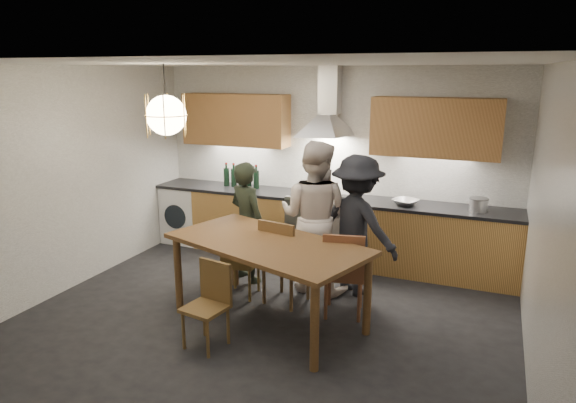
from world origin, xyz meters
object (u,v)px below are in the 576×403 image
at_px(chair_front, 210,298).
at_px(person_left, 247,222).
at_px(chair_back_left, 239,259).
at_px(person_right, 357,225).
at_px(mixing_bowl, 405,202).
at_px(person_mid, 314,217).
at_px(stock_pot, 478,205).
at_px(wine_bottles, 241,176).
at_px(dining_table, 267,251).

relative_size(chair_front, person_left, 0.54).
relative_size(chair_back_left, person_right, 0.50).
distance_m(chair_front, mixing_bowl, 2.87).
height_order(chair_front, person_mid, person_mid).
xyz_separation_m(chair_front, person_left, (-0.37, 1.53, 0.28)).
distance_m(chair_front, person_left, 1.60).
distance_m(stock_pot, wine_bottles, 3.23).
relative_size(dining_table, chair_back_left, 2.78).
bearing_deg(person_right, stock_pot, -123.38).
height_order(person_mid, mixing_bowl, person_mid).
bearing_deg(person_right, chair_front, 82.91).
xyz_separation_m(dining_table, stock_pot, (1.91, 1.90, 0.21)).
relative_size(person_mid, wine_bottles, 3.16).
bearing_deg(dining_table, person_mid, 98.57).
bearing_deg(chair_front, chair_back_left, 112.03).
bearing_deg(person_left, stock_pot, -135.47).
xyz_separation_m(dining_table, person_left, (-0.68, 0.91, -0.02)).
bearing_deg(person_right, mixing_bowl, -93.90).
distance_m(chair_front, person_mid, 1.70).
height_order(chair_front, person_right, person_right).
xyz_separation_m(person_left, stock_pot, (2.59, 0.99, 0.23)).
bearing_deg(chair_back_left, mixing_bowl, -143.06).
bearing_deg(person_left, person_mid, -153.03).
relative_size(chair_front, person_right, 0.49).
height_order(chair_front, wine_bottles, wine_bottles).
bearing_deg(person_left, chair_front, 127.27).
bearing_deg(dining_table, person_right, 76.63).
bearing_deg(chair_back_left, person_right, -156.54).
xyz_separation_m(chair_back_left, stock_pot, (2.44, 1.51, 0.51)).
xyz_separation_m(mixing_bowl, wine_bottles, (-2.37, 0.14, 0.13)).
bearing_deg(chair_front, person_left, 113.34).
height_order(dining_table, wine_bottles, wine_bottles).
bearing_deg(mixing_bowl, dining_table, -119.55).
bearing_deg(mixing_bowl, chair_front, -118.80).
bearing_deg(wine_bottles, dining_table, -56.49).
distance_m(chair_back_left, mixing_bowl, 2.21).
bearing_deg(person_right, person_mid, 33.85).
bearing_deg(chair_back_left, chair_front, 96.48).
bearing_deg(wine_bottles, chair_front, -68.92).
distance_m(person_left, person_right, 1.34).
xyz_separation_m(person_right, stock_pot, (1.26, 0.85, 0.16)).
xyz_separation_m(mixing_bowl, stock_pot, (0.86, 0.04, 0.04)).
height_order(chair_back_left, person_mid, person_mid).
height_order(person_mid, person_right, person_mid).
distance_m(person_mid, mixing_bowl, 1.27).
relative_size(person_left, stock_pot, 6.89).
bearing_deg(dining_table, person_left, 145.38).
distance_m(person_left, stock_pot, 2.79).
bearing_deg(mixing_bowl, person_right, -116.62).
height_order(chair_back_left, person_right, person_right).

